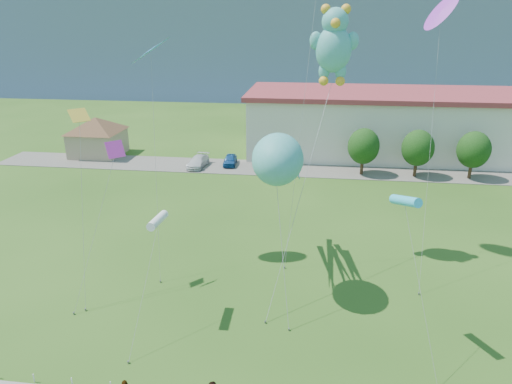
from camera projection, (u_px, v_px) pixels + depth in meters
ground at (217, 380)px, 22.82m from camera, size 160.00×160.00×0.00m
parking_strip at (277, 168)px, 55.28m from camera, size 70.00×6.00×0.06m
hill_ridge at (302, 36)px, 129.76m from camera, size 160.00×50.00×25.00m
pavilion at (97, 133)px, 59.85m from camera, size 9.20×9.20×5.00m
warehouse at (483, 125)px, 59.12m from camera, size 61.00×15.00×8.20m
tree_near at (364, 146)px, 51.99m from camera, size 3.60×3.60×5.47m
tree_mid at (418, 148)px, 51.28m from camera, size 3.60×3.60×5.47m
tree_far at (474, 150)px, 50.57m from camera, size 3.60×3.60×5.47m
parked_car_white at (198, 162)px, 55.58m from camera, size 2.27×4.64×1.30m
parked_car_blue at (230, 160)px, 56.35m from camera, size 1.70×3.79×1.26m
parked_car_black at (269, 160)px, 55.76m from camera, size 2.60×4.88×1.53m
octopus_kite at (279, 164)px, 28.49m from camera, size 3.11×10.67×10.63m
teddy_bear_kite at (334, 43)px, 30.79m from camera, size 5.15×11.40×17.88m
small_kite_pink at (111, 166)px, 28.59m from camera, size 2.41×5.28×9.68m
small_kite_blue at (151, 55)px, 30.62m from camera, size 2.09×5.54×15.66m
small_kite_cyan at (406, 202)px, 22.91m from camera, size 2.15×4.86×8.79m
small_kite_white at (158, 221)px, 25.79m from camera, size 0.87×5.67×6.69m
small_kite_purple at (441, 18)px, 31.39m from camera, size 2.01×9.17×18.12m
small_kite_yellow at (80, 137)px, 28.20m from camera, size 1.61×4.84×11.79m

